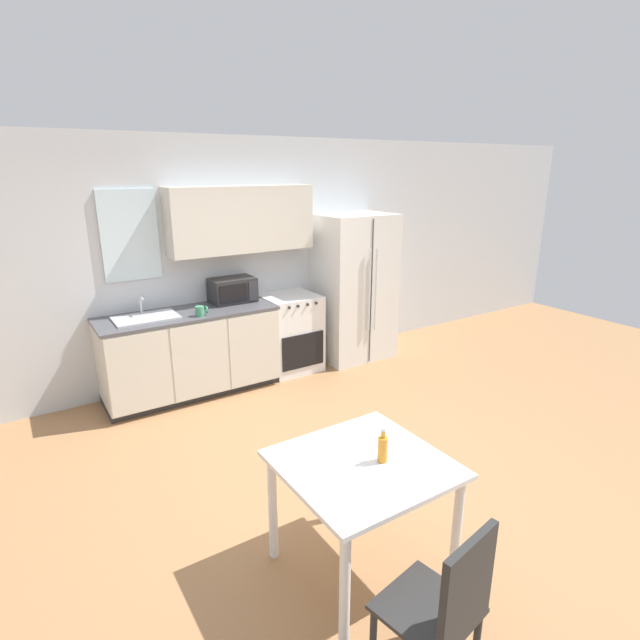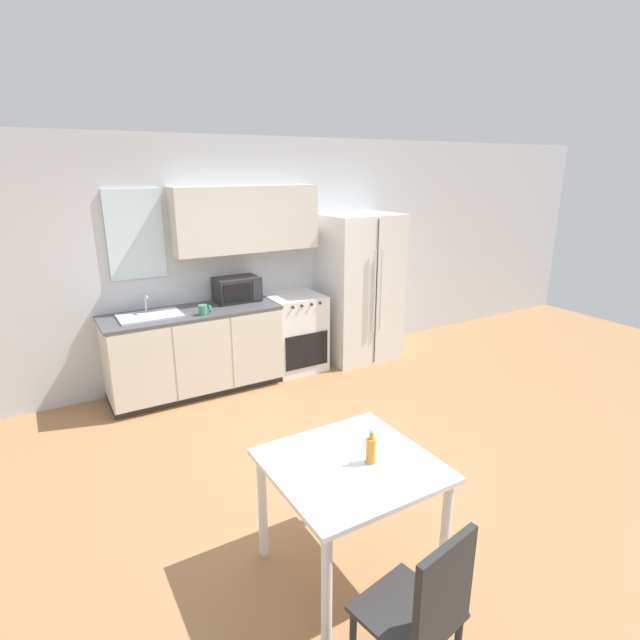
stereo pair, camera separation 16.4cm
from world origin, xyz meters
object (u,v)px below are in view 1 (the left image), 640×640
object	(u,v)px
refrigerator	(354,287)
dining_chair_near	(447,605)
drink_bottle	(383,448)
microwave	(233,290)
oven_range	(290,333)
dining_table	(363,480)
coffee_mug	(201,311)

from	to	relation	value
refrigerator	dining_chair_near	size ratio (longest dim) A/B	1.96
drink_bottle	microwave	bearing A→B (deg)	81.79
oven_range	dining_chair_near	distance (m)	4.07
refrigerator	dining_table	world-z (taller)	refrigerator
coffee_mug	dining_table	xyz separation A→B (m)	(-0.06, -2.78, -0.34)
microwave	dining_table	world-z (taller)	microwave
drink_bottle	refrigerator	bearing A→B (deg)	56.04
oven_range	drink_bottle	world-z (taller)	drink_bottle
dining_table	drink_bottle	size ratio (longest dim) A/B	4.24
oven_range	dining_table	xyz separation A→B (m)	(-1.22, -3.01, 0.17)
dining_table	drink_bottle	distance (m)	0.23
oven_range	drink_bottle	distance (m)	3.28
refrigerator	microwave	size ratio (longest dim) A/B	3.76
refrigerator	coffee_mug	size ratio (longest dim) A/B	14.50
coffee_mug	drink_bottle	bearing A→B (deg)	-89.14
dining_chair_near	drink_bottle	size ratio (longest dim) A/B	4.33
oven_range	refrigerator	distance (m)	1.02
refrigerator	coffee_mug	bearing A→B (deg)	-174.96
microwave	drink_bottle	xyz separation A→B (m)	(-0.46, -3.17, -0.22)
coffee_mug	drink_bottle	distance (m)	2.83
oven_range	dining_table	distance (m)	3.25
oven_range	coffee_mug	world-z (taller)	coffee_mug
dining_table	oven_range	bearing A→B (deg)	67.95
oven_range	dining_table	bearing A→B (deg)	-112.05
dining_chair_near	dining_table	bearing A→B (deg)	68.76
microwave	coffee_mug	size ratio (longest dim) A/B	3.86
microwave	refrigerator	bearing A→B (deg)	-5.60
dining_table	drink_bottle	bearing A→B (deg)	-26.96
microwave	coffee_mug	distance (m)	0.61
refrigerator	microwave	xyz separation A→B (m)	(-1.57, 0.15, 0.14)
dining_table	drink_bottle	world-z (taller)	drink_bottle
coffee_mug	dining_chair_near	bearing A→B (deg)	-93.44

